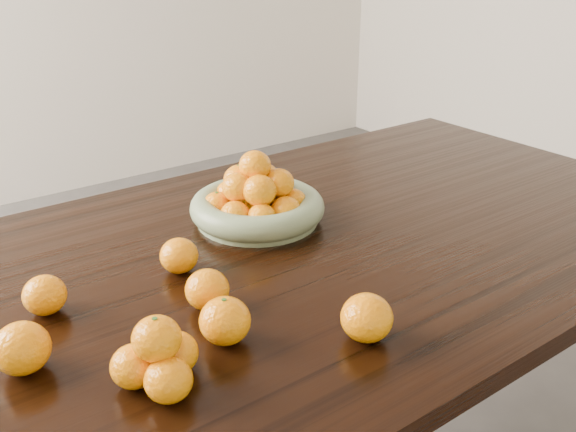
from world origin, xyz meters
TOP-DOWN VIEW (x-y plane):
  - dining_table at (0.00, 0.00)m, footprint 2.00×1.00m
  - fruit_bowl at (0.05, 0.14)m, footprint 0.29×0.29m
  - orange_pyramid at (-0.37, -0.24)m, footprint 0.13×0.12m
  - loose_orange_0 at (-0.24, -0.20)m, footprint 0.08×0.08m
  - loose_orange_1 at (-0.21, -0.10)m, footprint 0.07×0.07m
  - loose_orange_2 at (-0.06, -0.33)m, footprint 0.08×0.08m
  - loose_orange_3 at (-0.44, 0.04)m, footprint 0.07×0.07m
  - loose_orange_4 at (-0.19, 0.04)m, footprint 0.07×0.07m
  - loose_orange_5 at (-0.51, -0.09)m, footprint 0.08×0.08m

SIDE VIEW (x-z plane):
  - dining_table at x=0.00m, z-range 0.29..1.04m
  - loose_orange_4 at x=-0.19m, z-range 0.75..0.82m
  - loose_orange_3 at x=-0.44m, z-range 0.75..0.82m
  - loose_orange_1 at x=-0.21m, z-range 0.75..0.82m
  - loose_orange_0 at x=-0.24m, z-range 0.75..0.82m
  - loose_orange_2 at x=-0.06m, z-range 0.75..0.83m
  - loose_orange_5 at x=-0.51m, z-range 0.75..0.83m
  - orange_pyramid at x=-0.37m, z-range 0.74..0.85m
  - fruit_bowl at x=0.05m, z-range 0.72..0.87m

